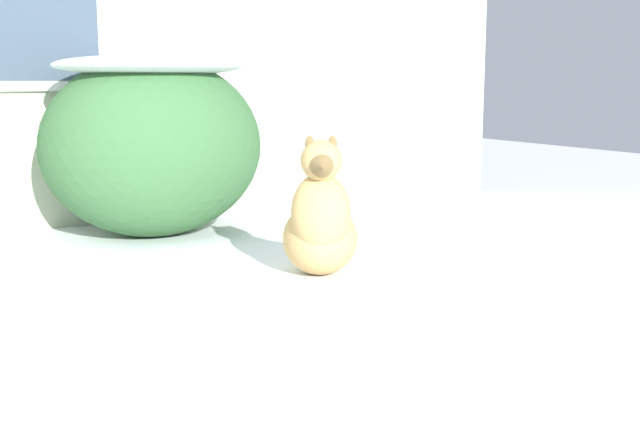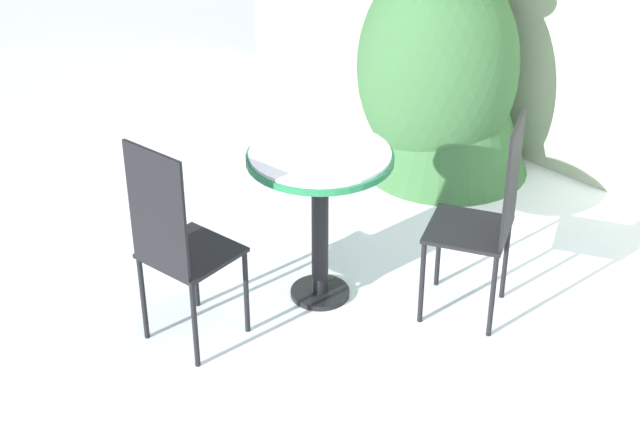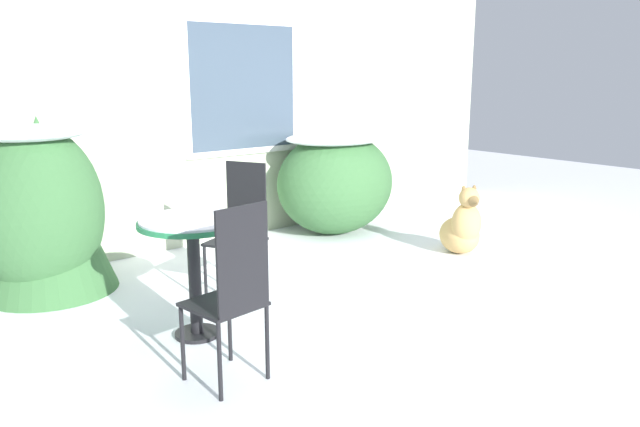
{
  "view_description": "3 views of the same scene",
  "coord_description": "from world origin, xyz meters",
  "views": [
    {
      "loc": [
        -0.31,
        -2.92,
        0.92
      ],
      "look_at": [
        1.48,
        0.34,
        0.29
      ],
      "focal_mm": 45.0,
      "sensor_mm": 36.0,
      "label": 1
    },
    {
      "loc": [
        1.49,
        -2.52,
        2.74
      ],
      "look_at": [
        -1.33,
        0.25,
        0.46
      ],
      "focal_mm": 55.0,
      "sensor_mm": 36.0,
      "label": 2
    },
    {
      "loc": [
        -3.13,
        -3.14,
        1.67
      ],
      "look_at": [
        0.0,
        0.6,
        0.55
      ],
      "focal_mm": 35.0,
      "sensor_mm": 36.0,
      "label": 3
    }
  ],
  "objects": [
    {
      "name": "shrub_middle",
      "position": [
        1.09,
        1.65,
        0.56
      ],
      "size": [
        1.3,
        1.05,
        1.05
      ],
      "color": "#386638",
      "rests_on": "ground_plane"
    },
    {
      "name": "dog",
      "position": [
        1.46,
        0.3,
        0.24
      ],
      "size": [
        0.51,
        0.6,
        0.67
      ],
      "rotation": [
        0.0,
        0.0,
        -0.47
      ],
      "color": "tan",
      "rests_on": "ground_plane"
    }
  ]
}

